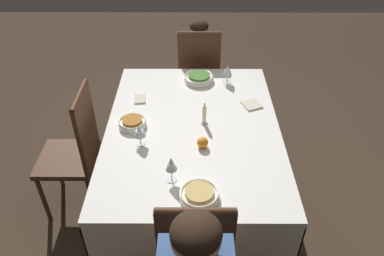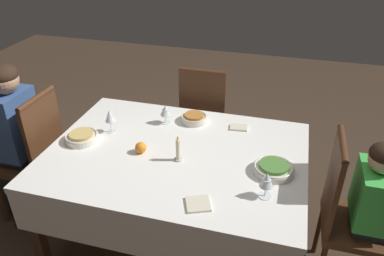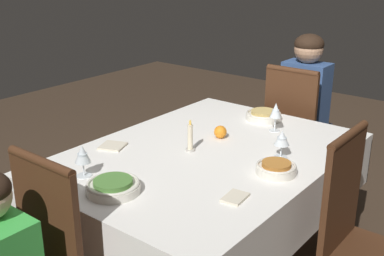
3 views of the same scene
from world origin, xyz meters
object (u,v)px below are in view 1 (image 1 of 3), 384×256
napkin_spare_side (140,99)px  bowl_west (199,78)px  chair_south (76,149)px  orange_fruit (203,142)px  wine_glass_east (172,164)px  wine_glass_west (228,71)px  person_child_green (199,64)px  candle_centerpiece (205,115)px  chair_west (199,74)px  bowl_east (200,195)px  napkin_red_folded (252,105)px  wine_glass_south (140,131)px  bowl_south (133,123)px  dining_table (193,136)px

napkin_spare_side → bowl_west: bearing=121.6°
chair_south → orange_fruit: 0.92m
bowl_west → napkin_spare_side: (0.27, -0.43, -0.02)m
wine_glass_east → wine_glass_west: (-1.06, 0.38, -0.01)m
chair_south → napkin_spare_side: size_ratio=7.99×
chair_south → person_child_green: person_child_green is taller
bowl_west → wine_glass_west: bearing=83.7°
candle_centerpiece → orange_fruit: (0.24, -0.02, -0.03)m
chair_west → bowl_east: (1.65, -0.02, 0.21)m
chair_west → napkin_red_folded: chair_west is taller
person_child_green → napkin_red_folded: bearing=111.3°
chair_west → napkin_spare_side: bearing=57.8°
person_child_green → orange_fruit: 1.42m
chair_west → orange_fruit: bearing=90.4°
orange_fruit → napkin_spare_side: 0.69m
wine_glass_south → napkin_spare_side: bearing=-172.9°
chair_west → wine_glass_west: bearing=115.0°
napkin_red_folded → napkin_spare_side: 0.81m
person_child_green → orange_fruit: bearing=90.3°
bowl_south → wine_glass_south: (0.18, 0.07, 0.07)m
chair_south → bowl_west: chair_south is taller
dining_table → napkin_spare_side: napkin_spare_side is taller
napkin_red_folded → bowl_west: bearing=-132.4°
person_child_green → napkin_spare_side: bearing=63.2°
person_child_green → bowl_east: 1.83m
bowl_south → wine_glass_south: 0.21m
person_child_green → napkin_red_folded: size_ratio=6.43×
person_child_green → wine_glass_east: size_ratio=6.12×
chair_south → napkin_red_folded: chair_south is taller
bowl_west → orange_fruit: bearing=1.0°
person_child_green → bowl_east: bearing=89.4°
chair_south → candle_centerpiece: (-0.05, 0.89, 0.25)m
chair_south → bowl_east: bearing=54.2°
wine_glass_east → wine_glass_west: bearing=160.1°
orange_fruit → wine_glass_west: bearing=165.1°
person_child_green → bowl_east: (1.82, -0.02, 0.20)m
napkin_spare_side → wine_glass_west: bearing=110.5°
bowl_west → orange_fruit: (0.80, 0.01, 0.01)m
bowl_east → napkin_red_folded: bowl_east is taller
candle_centerpiece → wine_glass_east: bearing=-20.1°
bowl_south → napkin_spare_side: size_ratio=1.48×
wine_glass_east → orange_fruit: size_ratio=2.37×
candle_centerpiece → dining_table: bearing=-61.9°
wine_glass_east → person_child_green: bearing=174.2°
dining_table → napkin_spare_side: size_ratio=12.60×
candle_centerpiece → orange_fruit: 0.25m
chair_south → orange_fruit: bearing=77.6°
napkin_spare_side → wine_glass_east: bearing=18.4°
bowl_east → wine_glass_east: (-0.14, -0.15, 0.09)m
dining_table → chair_west: 1.03m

